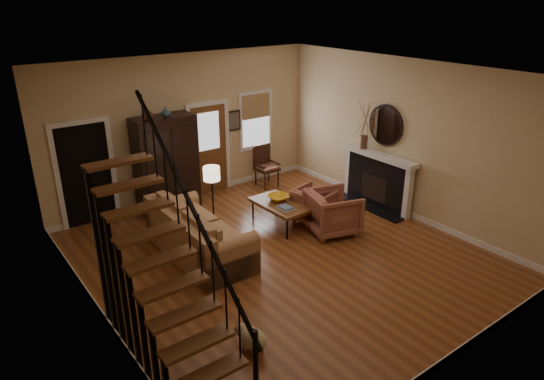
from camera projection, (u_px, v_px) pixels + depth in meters
room at (209, 158)px, 9.41m from camera, size 7.00×7.33×3.30m
staircase at (164, 253)px, 5.79m from camera, size 0.94×2.80×3.20m
fireplace at (379, 175)px, 10.73m from camera, size 0.33×1.95×2.30m
armoire at (166, 164)px, 10.45m from camera, size 1.30×0.60×2.10m
vase_a at (147, 114)px, 9.74m from camera, size 0.24×0.24×0.25m
vase_b at (166, 112)px, 9.96m from camera, size 0.20×0.20×0.21m
sofa at (199, 233)px, 8.76m from camera, size 1.07×2.43×0.90m
coffee_table at (281, 214)px, 9.99m from camera, size 0.79×1.31×0.50m
bowl at (278, 198)px, 10.01m from camera, size 0.44×0.44×0.11m
books at (285, 208)px, 9.59m from camera, size 0.24×0.32×0.06m
armchair_left at (333, 212)px, 9.63m from camera, size 1.18×1.16×0.86m
armchair_right at (315, 205)px, 10.13m from camera, size 0.97×0.95×0.73m
floor_lamp at (213, 201)px, 9.49m from camera, size 0.36×0.36×1.40m
side_chair at (267, 167)px, 11.92m from camera, size 0.54×0.54×1.02m
dog at (253, 340)px, 6.48m from camera, size 0.37×0.53×0.35m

